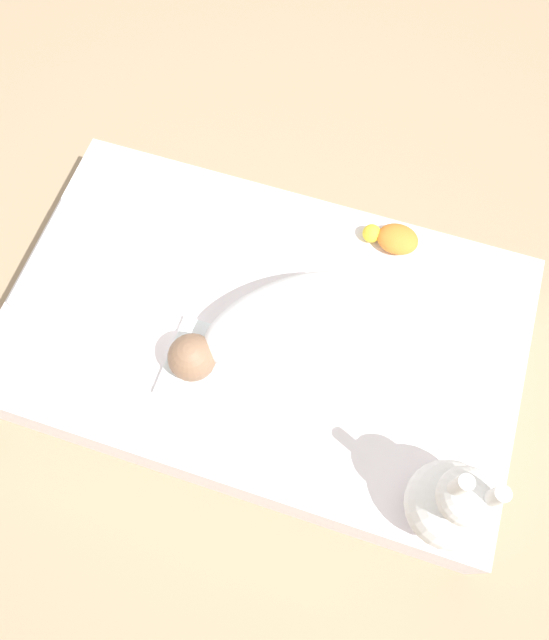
{
  "coord_description": "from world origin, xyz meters",
  "views": [
    {
      "loc": [
        -0.22,
        0.59,
        1.73
      ],
      "look_at": [
        -0.03,
        -0.0,
        0.27
      ],
      "focal_mm": 35.0,
      "sensor_mm": 36.0,
      "label": 1
    }
  ],
  "objects_px": {
    "swaddled_baby": "(277,322)",
    "bunny_plush": "(452,503)",
    "pillow": "(94,267)",
    "turtle_plush": "(393,238)"
  },
  "relations": [
    {
      "from": "swaddled_baby",
      "to": "pillow",
      "type": "bearing_deg",
      "value": -43.75
    },
    {
      "from": "bunny_plush",
      "to": "turtle_plush",
      "type": "xyz_separation_m",
      "value": [
        0.27,
        -0.66,
        -0.1
      ]
    },
    {
      "from": "pillow",
      "to": "bunny_plush",
      "type": "relative_size",
      "value": 0.97
    },
    {
      "from": "turtle_plush",
      "to": "swaddled_baby",
      "type": "bearing_deg",
      "value": 58.23
    },
    {
      "from": "turtle_plush",
      "to": "pillow",
      "type": "bearing_deg",
      "value": 24.45
    },
    {
      "from": "swaddled_baby",
      "to": "pillow",
      "type": "height_order",
      "value": "swaddled_baby"
    },
    {
      "from": "swaddled_baby",
      "to": "turtle_plush",
      "type": "xyz_separation_m",
      "value": [
        -0.22,
        -0.36,
        -0.05
      ]
    },
    {
      "from": "swaddled_baby",
      "to": "bunny_plush",
      "type": "distance_m",
      "value": 0.58
    },
    {
      "from": "pillow",
      "to": "bunny_plush",
      "type": "xyz_separation_m",
      "value": [
        -1.02,
        0.33,
        0.09
      ]
    },
    {
      "from": "pillow",
      "to": "bunny_plush",
      "type": "bearing_deg",
      "value": 162.24
    }
  ]
}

